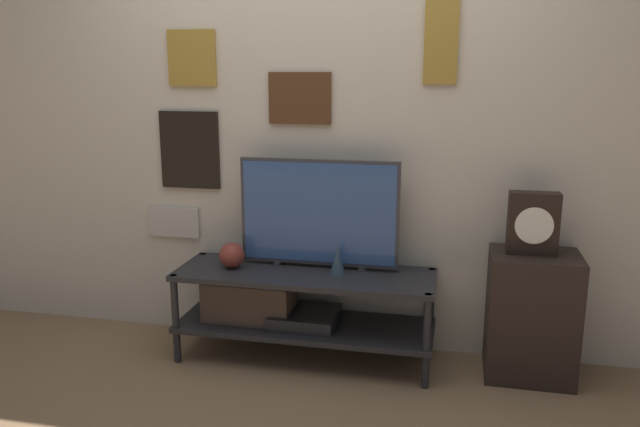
{
  "coord_description": "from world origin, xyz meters",
  "views": [
    {
      "loc": [
        0.78,
        -2.89,
        1.59
      ],
      "look_at": [
        0.09,
        0.27,
        0.84
      ],
      "focal_mm": 35.0,
      "sensor_mm": 36.0,
      "label": 1
    }
  ],
  "objects": [
    {
      "name": "vase_round_glass",
      "position": [
        -0.42,
        0.26,
        0.58
      ],
      "size": [
        0.14,
        0.14,
        0.14
      ],
      "color": "brown",
      "rests_on": "media_console"
    },
    {
      "name": "vase_slim_bronze",
      "position": [
        0.18,
        0.28,
        0.59
      ],
      "size": [
        0.08,
        0.08,
        0.16
      ],
      "color": "#2D4251",
      "rests_on": "media_console"
    },
    {
      "name": "ground_plane",
      "position": [
        0.0,
        0.0,
        0.0
      ],
      "size": [
        12.0,
        12.0,
        0.0
      ],
      "primitive_type": "plane",
      "color": "#846647"
    },
    {
      "name": "media_console",
      "position": [
        -0.12,
        0.27,
        0.32
      ],
      "size": [
        1.42,
        0.47,
        0.51
      ],
      "color": "#232326",
      "rests_on": "ground_plane"
    },
    {
      "name": "side_table",
      "position": [
        1.21,
        0.33,
        0.33
      ],
      "size": [
        0.45,
        0.36,
        0.67
      ],
      "color": "black",
      "rests_on": "ground_plane"
    },
    {
      "name": "television",
      "position": [
        0.06,
        0.38,
        0.82
      ],
      "size": [
        0.89,
        0.05,
        0.61
      ],
      "color": "#333338",
      "rests_on": "media_console"
    },
    {
      "name": "wall_back",
      "position": [
        -0.01,
        0.56,
        1.35
      ],
      "size": [
        6.4,
        0.08,
        2.7
      ],
      "color": "beige",
      "rests_on": "ground_plane"
    },
    {
      "name": "mantel_clock",
      "position": [
        1.18,
        0.34,
        0.83
      ],
      "size": [
        0.25,
        0.11,
        0.32
      ],
      "color": "black",
      "rests_on": "side_table"
    }
  ]
}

